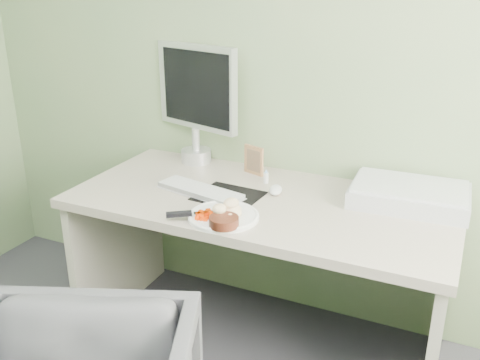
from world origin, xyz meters
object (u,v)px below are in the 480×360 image
at_px(plate, 224,216).
at_px(monitor, 197,97).
at_px(scanner, 409,196).
at_px(desk, 260,237).

xyz_separation_m(plate, monitor, (-0.41, 0.55, 0.32)).
bearing_deg(plate, scanner, 34.93).
bearing_deg(desk, plate, -103.62).
height_order(desk, plate, plate).
height_order(desk, scanner, scanner).
distance_m(scanner, monitor, 1.09).
relative_size(desk, scanner, 3.46).
bearing_deg(scanner, desk, -162.94).
relative_size(plate, monitor, 0.48).
relative_size(plate, scanner, 0.60).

